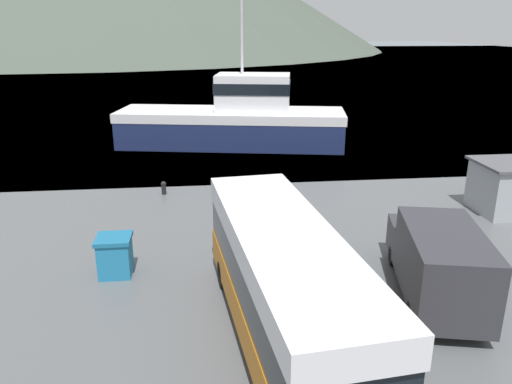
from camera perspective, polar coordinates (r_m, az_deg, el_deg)
name	(u,v)px	position (r m, az deg, el deg)	size (l,w,h in m)	color
water_surface	(211,56)	(146.72, -5.13, 15.24)	(240.00, 240.00, 0.00)	slate
tour_bus	(284,281)	(13.65, 3.19, -10.17)	(3.59, 10.25, 3.41)	#B26614
delivery_van	(438,260)	(17.04, 20.05, -7.33)	(3.55, 6.61, 2.56)	#2D2D33
fishing_boat	(235,119)	(36.59, -2.39, 8.35)	(16.84, 7.67, 10.77)	#19234C
storage_bin	(115,255)	(18.41, -15.81, -6.99)	(1.21, 1.18, 1.45)	teal
dock_kiosk	(512,187)	(26.28, 27.23, 0.50)	(3.44, 2.95, 2.44)	#93999E
mooring_bollard	(164,187)	(26.54, -10.51, 0.55)	(0.28, 0.28, 0.70)	black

